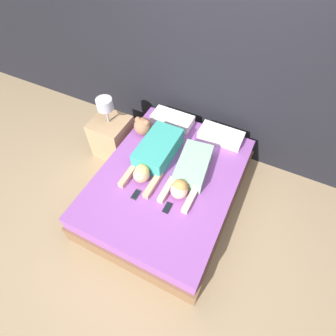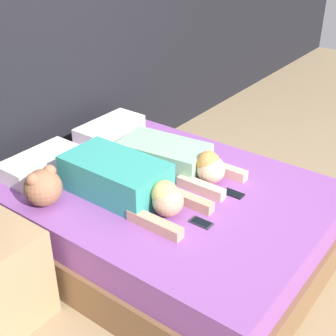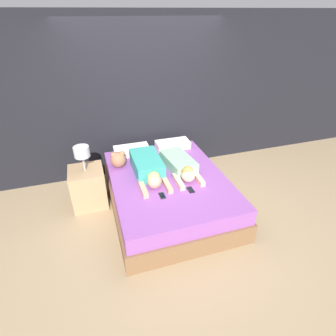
% 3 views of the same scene
% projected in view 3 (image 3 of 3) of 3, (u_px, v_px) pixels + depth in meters
% --- Properties ---
extents(ground_plane, '(12.00, 12.00, 0.00)m').
position_uv_depth(ground_plane, '(168.00, 205.00, 4.03)').
color(ground_plane, '#9E8460').
extents(wall_back, '(12.00, 0.06, 2.60)m').
position_uv_depth(wall_back, '(146.00, 99.00, 4.34)').
color(wall_back, black).
rests_on(wall_back, ground_plane).
extents(bed, '(1.65, 2.13, 0.52)m').
position_uv_depth(bed, '(168.00, 192.00, 3.89)').
color(bed, brown).
rests_on(bed, ground_plane).
extents(pillow_head_left, '(0.57, 0.28, 0.12)m').
position_uv_depth(pillow_head_left, '(132.00, 150.00, 4.34)').
color(pillow_head_left, white).
rests_on(pillow_head_left, bed).
extents(pillow_head_right, '(0.57, 0.28, 0.12)m').
position_uv_depth(pillow_head_right, '(173.00, 144.00, 4.52)').
color(pillow_head_right, white).
rests_on(pillow_head_right, bed).
extents(person_left, '(0.40, 0.98, 0.24)m').
position_uv_depth(person_left, '(148.00, 168.00, 3.76)').
color(person_left, teal).
rests_on(person_left, bed).
extents(person_right, '(0.42, 0.93, 0.22)m').
position_uv_depth(person_right, '(181.00, 166.00, 3.85)').
color(person_right, '#8CBF99').
rests_on(person_right, bed).
extents(cell_phone_left, '(0.07, 0.14, 0.01)m').
position_uv_depth(cell_phone_left, '(162.00, 196.00, 3.37)').
color(cell_phone_left, '#2D2D33').
rests_on(cell_phone_left, bed).
extents(cell_phone_right, '(0.07, 0.14, 0.01)m').
position_uv_depth(cell_phone_right, '(191.00, 190.00, 3.48)').
color(cell_phone_right, black).
rests_on(cell_phone_right, bed).
extents(plush_toy, '(0.24, 0.24, 0.25)m').
position_uv_depth(plush_toy, '(118.00, 159.00, 3.94)').
color(plush_toy, '#996647').
rests_on(plush_toy, bed).
extents(nightstand, '(0.49, 0.49, 0.97)m').
position_uv_depth(nightstand, '(88.00, 186.00, 3.91)').
color(nightstand, tan).
rests_on(nightstand, ground_plane).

